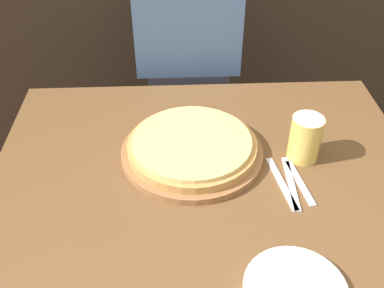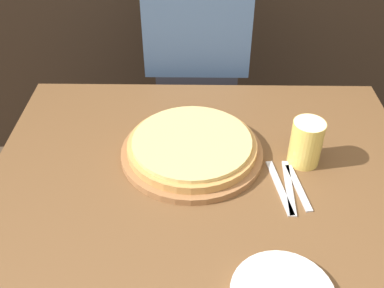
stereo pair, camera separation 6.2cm
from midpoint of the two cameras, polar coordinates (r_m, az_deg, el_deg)
name	(u,v)px [view 1 (the left image)]	position (r m, az deg, el deg)	size (l,w,h in m)	color
dining_table	(205,263)	(1.50, 0.46, -14.85)	(1.19, 0.99, 0.74)	brown
pizza_on_board	(192,148)	(1.28, -1.37, -0.52)	(0.41, 0.41, 0.06)	#99663D
beer_glass	(305,137)	(1.28, 12.88, 0.89)	(0.09, 0.09, 0.13)	#E5C65B
fork	(282,183)	(1.22, 9.90, -4.97)	(0.05, 0.21, 0.00)	silver
dinner_knife	(291,183)	(1.23, 11.04, -4.91)	(0.03, 0.21, 0.00)	silver
spoon	(300,183)	(1.24, 12.17, -4.85)	(0.05, 0.18, 0.00)	silver
diner_person	(188,81)	(1.83, -1.50, 7.96)	(0.39, 0.20, 1.32)	#33333D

